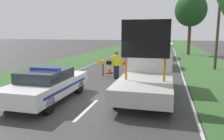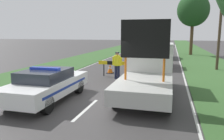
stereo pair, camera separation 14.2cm
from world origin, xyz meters
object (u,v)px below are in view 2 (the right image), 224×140
traffic_cone_near_police (126,78)px  roadside_tree_near_left (193,10)px  police_officer (117,63)px  queued_car_sedan_silver (137,47)px  traffic_cone_centre_front (110,69)px  work_truck (149,69)px  queued_car_suv_grey (164,51)px  queued_car_wagon_maroon (161,57)px  police_car (47,84)px  pedestrian_civilian (133,63)px  road_barrier (125,64)px  utility_pole (220,26)px

traffic_cone_near_police → roadside_tree_near_left: (4.91, 17.90, 5.40)m
police_officer → queued_car_sedan_silver: bearing=-79.4°
traffic_cone_centre_front → queued_car_sedan_silver: size_ratio=0.14×
work_truck → queued_car_suv_grey: bearing=-91.2°
traffic_cone_near_police → queued_car_suv_grey: queued_car_suv_grey is taller
traffic_cone_near_police → traffic_cone_centre_front: size_ratio=0.79×
queued_car_wagon_maroon → traffic_cone_near_police: bearing=75.9°
police_car → police_officer: bearing=73.5°
queued_car_sedan_silver → traffic_cone_near_police: bearing=97.0°
pedestrian_civilian → road_barrier: bearing=136.8°
police_officer → utility_pole: bearing=-136.2°
pedestrian_civilian → traffic_cone_centre_front: size_ratio=2.66×
roadside_tree_near_left → utility_pole: 12.13m
police_car → traffic_cone_near_police: bearing=62.3°
pedestrian_civilian → queued_car_wagon_maroon: (1.39, 5.51, -0.19)m
traffic_cone_centre_front → roadside_tree_near_left: (6.60, 15.30, 5.34)m
police_officer → queued_car_sedan_silver: (-1.68, 18.84, -0.21)m
police_car → queued_car_sedan_silver: 23.88m
traffic_cone_centre_front → queued_car_wagon_maroon: bearing=49.4°
utility_pole → queued_car_sedan_silver: bearing=121.4°
road_barrier → police_officer: size_ratio=2.13×
work_truck → police_officer: size_ratio=3.50×
police_car → road_barrier: bearing=72.7°
queued_car_wagon_maroon → roadside_tree_near_left: roadside_tree_near_left is taller
queued_car_sedan_silver → utility_pole: 16.16m
pedestrian_civilian → queued_car_sedan_silver: pedestrian_civilian is taller
police_officer → traffic_cone_near_police: bearing=138.2°
traffic_cone_centre_front → police_officer: bearing=-62.1°
road_barrier → queued_car_sedan_silver: queued_car_sedan_silver is taller
pedestrian_civilian → queued_car_suv_grey: size_ratio=0.37×
queued_car_suv_grey → queued_car_wagon_maroon: bearing=89.6°
road_barrier → queued_car_sedan_silver: size_ratio=0.76×
traffic_cone_near_police → roadside_tree_near_left: size_ratio=0.07×
work_truck → utility_pole: 9.21m
police_car → road_barrier: 6.14m
traffic_cone_centre_front → utility_pole: size_ratio=0.10×
queued_car_suv_grey → roadside_tree_near_left: (3.25, 4.44, 4.88)m
queued_car_suv_grey → road_barrier: bearing=80.2°
queued_car_sedan_silver → utility_pole: utility_pole is taller
police_officer → queued_car_suv_grey: bearing=-95.2°
traffic_cone_near_police → queued_car_wagon_maroon: queued_car_wagon_maroon is taller
road_barrier → traffic_cone_centre_front: bearing=144.4°
police_officer → pedestrian_civilian: size_ratio=0.99×
queued_car_wagon_maroon → road_barrier: bearing=67.8°
queued_car_wagon_maroon → pedestrian_civilian: bearing=75.8°
road_barrier → traffic_cone_centre_front: road_barrier is taller
queued_car_suv_grey → roadside_tree_near_left: bearing=-126.2°
traffic_cone_near_police → utility_pole: size_ratio=0.08×
police_officer → queued_car_wagon_maroon: 6.12m
police_officer → utility_pole: 8.78m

